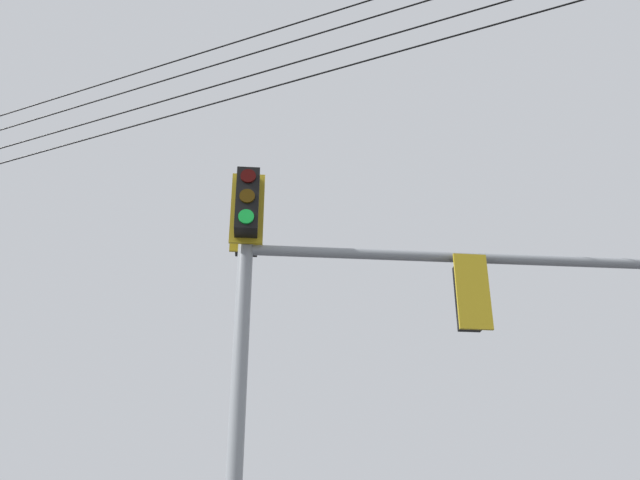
# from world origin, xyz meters

# --- Properties ---
(signal_mast_assembly) EXTENTS (5.22, 3.17, 7.05)m
(signal_mast_assembly) POSITION_xyz_m (0.94, -1.28, 5.01)
(signal_mast_assembly) COLOR gray
(signal_mast_assembly) RESTS_ON ground
(overhead_wire_span) EXTENTS (11.98, 18.35, 1.17)m
(overhead_wire_span) POSITION_xyz_m (-0.39, -0.02, 9.07)
(overhead_wire_span) COLOR black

